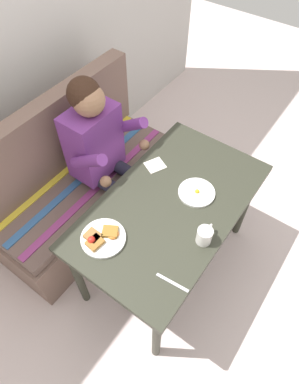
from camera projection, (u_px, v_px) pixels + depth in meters
The scene contains 9 objects.
ground_plane at pixel (166, 262), 2.42m from camera, with size 8.00×8.00×0.00m, color beige.
table at pixel (170, 212), 1.91m from camera, with size 1.20×0.70×0.73m.
couch at pixel (82, 186), 2.44m from camera, with size 1.44×0.56×1.00m.
person at pixel (102, 148), 2.10m from camera, with size 0.45×0.61×1.21m.
plate_breakfast at pixel (102, 238), 1.70m from camera, with size 0.23×0.23×0.05m.
plate_eggs at pixel (197, 192), 1.88m from camera, with size 0.21×0.21×0.04m.
coffee_mug at pixel (205, 235), 1.66m from camera, with size 0.12×0.08×0.10m.
napkin at pixel (155, 165), 2.02m from camera, with size 0.11×0.10×0.01m, color silver.
fork at pixel (172, 283), 1.56m from camera, with size 0.01×0.17×0.01m, color silver.
Camera 1 is at (-0.95, -0.54, 2.23)m, focal length 30.92 mm.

